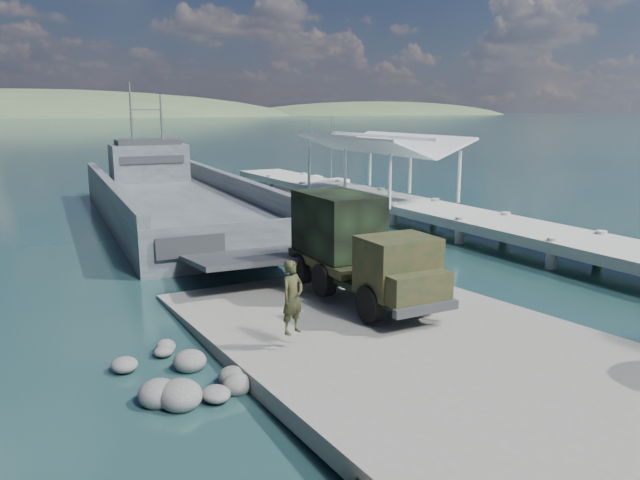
{
  "coord_description": "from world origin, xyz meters",
  "views": [
    {
      "loc": [
        -10.38,
        -14.46,
        6.93
      ],
      "look_at": [
        0.86,
        6.0,
        1.99
      ],
      "focal_mm": 35.0,
      "sensor_mm": 36.0,
      "label": 1
    }
  ],
  "objects_px": {
    "military_truck": "(356,247)",
    "sailboat_near": "(332,187)",
    "landing_craft": "(175,208)",
    "soldier": "(293,311)",
    "sailboat_far": "(311,183)",
    "pier": "(389,192)"
  },
  "relations": [
    {
      "from": "military_truck",
      "to": "sailboat_near",
      "type": "bearing_deg",
      "value": 62.9
    },
    {
      "from": "landing_craft",
      "to": "sailboat_near",
      "type": "distance_m",
      "value": 17.47
    },
    {
      "from": "landing_craft",
      "to": "soldier",
      "type": "distance_m",
      "value": 24.04
    },
    {
      "from": "soldier",
      "to": "sailboat_near",
      "type": "xyz_separation_m",
      "value": [
        19.24,
        31.29,
        -1.17
      ]
    },
    {
      "from": "military_truck",
      "to": "landing_craft",
      "type": "bearing_deg",
      "value": 92.97
    },
    {
      "from": "landing_craft",
      "to": "sailboat_far",
      "type": "xyz_separation_m",
      "value": [
        15.73,
        11.38,
        -0.46
      ]
    },
    {
      "from": "pier",
      "to": "landing_craft",
      "type": "xyz_separation_m",
      "value": [
        -12.75,
        5.12,
        -0.82
      ]
    },
    {
      "from": "pier",
      "to": "sailboat_near",
      "type": "relative_size",
      "value": 6.68
    },
    {
      "from": "pier",
      "to": "landing_craft",
      "type": "distance_m",
      "value": 13.77
    },
    {
      "from": "sailboat_far",
      "to": "soldier",
      "type": "bearing_deg",
      "value": -110.56
    },
    {
      "from": "soldier",
      "to": "sailboat_far",
      "type": "distance_m",
      "value": 40.09
    },
    {
      "from": "pier",
      "to": "soldier",
      "type": "relative_size",
      "value": 21.54
    },
    {
      "from": "military_truck",
      "to": "soldier",
      "type": "xyz_separation_m",
      "value": [
        -4.07,
        -3.27,
        -0.69
      ]
    },
    {
      "from": "soldier",
      "to": "sailboat_near",
      "type": "distance_m",
      "value": 36.75
    },
    {
      "from": "pier",
      "to": "sailboat_near",
      "type": "height_order",
      "value": "sailboat_near"
    },
    {
      "from": "landing_craft",
      "to": "sailboat_far",
      "type": "height_order",
      "value": "landing_craft"
    },
    {
      "from": "landing_craft",
      "to": "sailboat_far",
      "type": "relative_size",
      "value": 5.42
    },
    {
      "from": "pier",
      "to": "military_truck",
      "type": "bearing_deg",
      "value": -128.32
    },
    {
      "from": "soldier",
      "to": "sailboat_far",
      "type": "xyz_separation_m",
      "value": [
        19.21,
        35.16,
        -1.2
      ]
    },
    {
      "from": "sailboat_near",
      "to": "pier",
      "type": "bearing_deg",
      "value": -107.28
    },
    {
      "from": "pier",
      "to": "military_truck",
      "type": "distance_m",
      "value": 19.62
    },
    {
      "from": "pier",
      "to": "landing_craft",
      "type": "bearing_deg",
      "value": 158.12
    }
  ]
}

